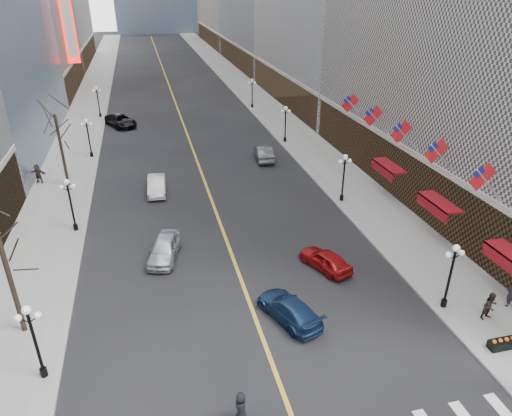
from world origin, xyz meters
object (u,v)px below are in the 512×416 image
streetlamp_west_1 (70,200)px  car_nb_mid (157,185)px  car_sb_near (289,309)px  car_nb_far (121,120)px  car_sb_far (263,153)px  streetlamp_east_1 (344,173)px  streetlamp_west_2 (88,134)px  streetlamp_west_3 (98,98)px  streetlamp_west_0 (33,335)px  car_nb_near (164,249)px  streetlamp_east_2 (285,120)px  ped_ne_corner (511,293)px  streetlamp_east_0 (451,270)px  streetlamp_east_3 (252,90)px  car_sb_mid (326,260)px

streetlamp_west_1 → car_nb_mid: streetlamp_west_1 is taller
streetlamp_west_1 → car_sb_near: 20.20m
car_nb_far → car_sb_far: 24.13m
streetlamp_east_1 → car_nb_mid: size_ratio=0.96×
streetlamp_west_2 → streetlamp_east_1: bearing=-37.3°
streetlamp_west_2 → streetlamp_west_3: same height
streetlamp_west_0 → car_nb_far: 46.68m
streetlamp_west_2 → car_nb_near: streetlamp_west_2 is taller
streetlamp_east_2 → car_nb_mid: bearing=-144.8°
streetlamp_east_1 → ped_ne_corner: (4.01, -16.90, -1.80)m
streetlamp_east_1 → ped_ne_corner: 17.46m
streetlamp_west_2 → car_nb_mid: 13.81m
streetlamp_east_0 → streetlamp_east_3: (0.00, 52.00, 0.00)m
streetlamp_east_3 → car_sb_near: 51.57m
ped_ne_corner → streetlamp_west_1: bearing=-63.0°
streetlamp_east_2 → car_nb_mid: 20.53m
streetlamp_west_0 → car_nb_near: (6.87, 10.15, -2.09)m
streetlamp_east_3 → streetlamp_west_2: same height
car_nb_far → ped_ne_corner: ped_ne_corner is taller
streetlamp_west_1 → streetlamp_west_2: (0.00, 18.00, 0.00)m
streetlamp_west_0 → car_nb_mid: size_ratio=0.96×
ped_ne_corner → streetlamp_west_2: bearing=-83.2°
streetlamp_west_2 → ped_ne_corner: bearing=-51.6°
streetlamp_west_1 → streetlamp_west_3: 36.00m
car_nb_mid → streetlamp_west_2: bearing=123.8°
streetlamp_west_0 → car_sb_mid: 19.09m
streetlamp_east_0 → ped_ne_corner: size_ratio=2.39×
car_sb_near → ped_ne_corner: bearing=149.6°
streetlamp_east_2 → car_sb_mid: (-5.61, -28.01, -2.18)m
streetlamp_east_0 → streetlamp_east_2: same height
streetlamp_west_0 → car_sb_near: (13.80, 1.42, -2.19)m
streetlamp_west_3 → car_sb_near: 52.48m
streetlamp_east_0 → car_nb_near: bearing=148.8°
car_sb_far → streetlamp_east_3: bearing=-94.6°
streetlamp_east_3 → car_nb_near: 45.12m
car_sb_far → car_nb_far: bearing=-42.1°
streetlamp_east_2 → streetlamp_west_0: (-23.60, -34.00, 0.00)m
streetlamp_east_1 → streetlamp_west_0: size_ratio=1.00×
streetlamp_east_0 → car_nb_mid: streetlamp_east_0 is taller
streetlamp_west_1 → streetlamp_east_1: bearing=0.0°
streetlamp_west_0 → car_sb_near: bearing=5.9°
car_nb_far → car_sb_mid: size_ratio=1.41×
streetlamp_east_1 → car_nb_far: (-20.47, 30.53, -2.07)m
car_nb_near → car_nb_mid: size_ratio=1.02×
ped_ne_corner → car_nb_far: bearing=-94.2°
streetlamp_west_3 → car_nb_mid: size_ratio=0.96×
streetlamp_west_3 → car_sb_far: 30.38m
streetlamp_west_0 → streetlamp_east_2: bearing=55.2°
streetlamp_west_3 → car_sb_mid: bearing=-68.6°
streetlamp_west_1 → car_nb_near: bearing=-40.4°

